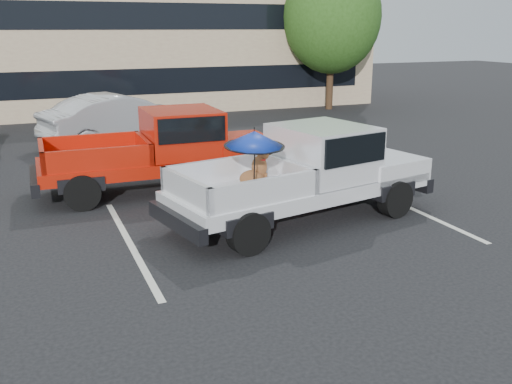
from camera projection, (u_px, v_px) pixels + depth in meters
ground at (330, 259)px, 9.63m from camera, size 90.00×90.00×0.00m
stripe_left at (130, 243)px, 10.30m from camera, size 0.12×5.00×0.01m
stripe_right at (405, 205)px, 12.50m from camera, size 0.12×5.00×0.01m
motel_building at (157, 39)px, 28.10m from camera, size 20.40×8.40×6.30m
tree_right at (332, 17)px, 25.95m from camera, size 4.46×4.46×6.78m
tree_back at (214, 15)px, 31.90m from camera, size 4.68×4.68×7.11m
silver_pickup at (313, 168)px, 11.43m from camera, size 5.97×3.06×2.06m
red_pickup at (175, 146)px, 13.54m from camera, size 5.82×2.23×1.91m
silver_sedan at (122, 120)px, 18.60m from camera, size 5.44×3.16×1.69m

